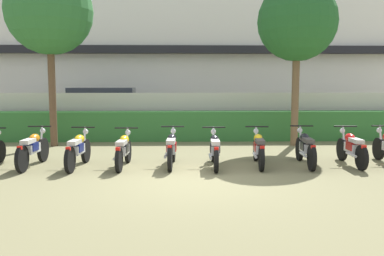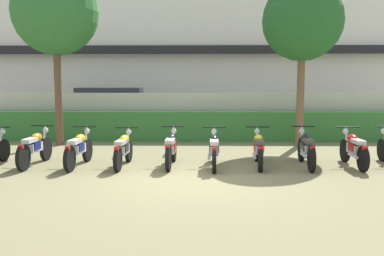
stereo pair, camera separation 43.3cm
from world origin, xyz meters
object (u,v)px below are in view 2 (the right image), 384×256
(motorcycle_in_row_6, at_px, (258,149))
(motorcycle_in_row_7, at_px, (306,148))
(parked_car, at_px, (114,110))
(motorcycle_in_row_2, at_px, (79,149))
(motorcycle_in_row_3, at_px, (123,149))
(motorcycle_in_row_5, at_px, (214,149))
(motorcycle_in_row_8, at_px, (354,149))
(tree_near_inspector, at_px, (55,13))
(tree_far_side, at_px, (303,21))
(motorcycle_in_row_1, at_px, (35,148))
(motorcycle_in_row_4, at_px, (171,148))

(motorcycle_in_row_6, xyz_separation_m, motorcycle_in_row_7, (1.18, -0.00, 0.01))
(parked_car, xyz_separation_m, motorcycle_in_row_2, (0.71, -7.62, -0.49))
(motorcycle_in_row_2, bearing_deg, motorcycle_in_row_3, -86.48)
(motorcycle_in_row_5, height_order, motorcycle_in_row_7, motorcycle_in_row_7)
(motorcycle_in_row_3, xyz_separation_m, motorcycle_in_row_8, (5.72, 0.09, 0.01))
(tree_near_inspector, xyz_separation_m, tree_far_side, (8.00, -0.05, -0.30))
(motorcycle_in_row_6, bearing_deg, tree_near_inspector, 65.69)
(motorcycle_in_row_1, bearing_deg, motorcycle_in_row_5, -90.07)
(motorcycle_in_row_4, bearing_deg, tree_near_inspector, 51.69)
(tree_far_side, height_order, motorcycle_in_row_3, tree_far_side)
(motorcycle_in_row_4, xyz_separation_m, motorcycle_in_row_8, (4.53, 0.01, -0.00))
(motorcycle_in_row_7, bearing_deg, motorcycle_in_row_2, 95.33)
(motorcycle_in_row_1, xyz_separation_m, motorcycle_in_row_7, (6.79, 0.00, -0.00))
(motorcycle_in_row_6, height_order, motorcycle_in_row_7, motorcycle_in_row_7)
(parked_car, relative_size, tree_far_side, 0.85)
(parked_car, height_order, motorcycle_in_row_5, parked_car)
(parked_car, height_order, motorcycle_in_row_8, parked_car)
(motorcycle_in_row_6, xyz_separation_m, motorcycle_in_row_8, (2.36, -0.00, 0.00))
(motorcycle_in_row_7, bearing_deg, motorcycle_in_row_1, 94.24)
(tree_near_inspector, height_order, motorcycle_in_row_2, tree_near_inspector)
(motorcycle_in_row_1, distance_m, motorcycle_in_row_5, 4.50)
(motorcycle_in_row_2, relative_size, motorcycle_in_row_6, 1.00)
(parked_car, distance_m, motorcycle_in_row_2, 7.67)
(motorcycle_in_row_1, relative_size, motorcycle_in_row_3, 1.10)
(parked_car, height_order, motorcycle_in_row_1, parked_car)
(motorcycle_in_row_3, bearing_deg, motorcycle_in_row_8, -86.83)
(motorcycle_in_row_4, distance_m, motorcycle_in_row_8, 4.53)
(parked_car, height_order, tree_far_side, tree_far_side)
(parked_car, xyz_separation_m, motorcycle_in_row_6, (5.18, -7.51, -0.49))
(tree_near_inspector, height_order, motorcycle_in_row_8, tree_near_inspector)
(tree_far_side, height_order, motorcycle_in_row_8, tree_far_side)
(motorcycle_in_row_6, bearing_deg, motorcycle_in_row_2, 96.04)
(motorcycle_in_row_1, distance_m, motorcycle_in_row_3, 2.25)
(tree_near_inspector, bearing_deg, tree_far_side, -0.36)
(tree_near_inspector, distance_m, motorcycle_in_row_5, 7.29)
(motorcycle_in_row_4, bearing_deg, motorcycle_in_row_5, -93.45)
(parked_car, bearing_deg, tree_near_inspector, -105.45)
(motorcycle_in_row_2, xyz_separation_m, motorcycle_in_row_7, (5.65, 0.11, 0.00))
(motorcycle_in_row_4, bearing_deg, motorcycle_in_row_8, -87.69)
(motorcycle_in_row_1, bearing_deg, motorcycle_in_row_6, -88.65)
(motorcycle_in_row_2, bearing_deg, tree_far_side, -58.56)
(motorcycle_in_row_1, height_order, motorcycle_in_row_7, motorcycle_in_row_1)
(tree_far_side, relative_size, motorcycle_in_row_2, 2.82)
(motorcycle_in_row_5, bearing_deg, motorcycle_in_row_6, -82.55)
(tree_near_inspector, xyz_separation_m, motorcycle_in_row_7, (7.34, -3.41, -3.89))
(motorcycle_in_row_3, xyz_separation_m, motorcycle_in_row_7, (4.54, 0.09, 0.01))
(motorcycle_in_row_7, bearing_deg, tree_near_inspector, 69.35)
(motorcycle_in_row_5, height_order, motorcycle_in_row_8, motorcycle_in_row_8)
(motorcycle_in_row_3, xyz_separation_m, motorcycle_in_row_4, (1.18, 0.09, 0.01))
(motorcycle_in_row_2, bearing_deg, motorcycle_in_row_5, -87.37)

